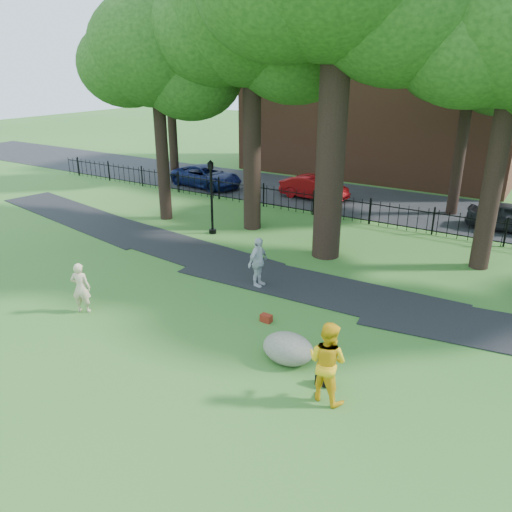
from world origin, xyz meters
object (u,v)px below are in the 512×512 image
Objects in this scene: boulder at (288,347)px; lamppost at (212,198)px; man at (327,362)px; red_sedan at (314,188)px; woman at (81,288)px.

lamppost is at bearing 137.26° from boulder.
man reaches higher than boulder.
boulder is at bearing -153.86° from red_sedan.
man is 1.87m from boulder.
lamppost reaches higher than red_sedan.
woman is 8.30m from man.
red_sedan is at bearing -54.98° from man.
woman reaches higher than boulder.
red_sedan reaches higher than boulder.
lamppost is 8.26m from red_sedan.
man is at bearing 153.49° from woman.
woman is 1.17× the size of boulder.
woman is 0.82× the size of man.
red_sedan is (1.19, 8.11, -1.01)m from lamppost.
lamppost reaches higher than woman.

